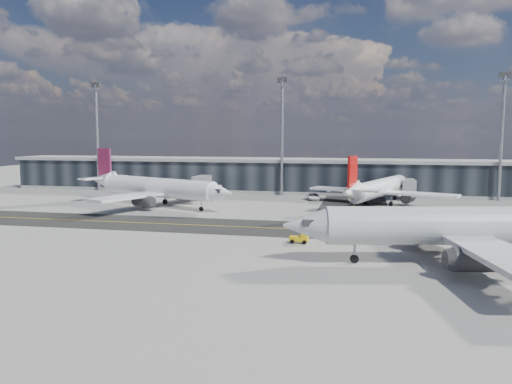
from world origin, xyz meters
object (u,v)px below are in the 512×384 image
airliner_af (156,187)px  service_van (313,197)px  airliner_redtail (379,188)px  airliner_near (477,226)px  baggage_tug (301,238)px

airliner_af → service_van: airliner_af is taller
service_van → airliner_redtail: bearing=-31.8°
service_van → airliner_af: bearing=-160.9°
airliner_near → service_van: size_ratio=7.96×
airliner_redtail → airliner_near: (9.81, -47.23, 0.73)m
airliner_redtail → service_van: airliner_redtail is taller
airliner_af → service_van: 35.92m
airliner_af → service_van: (31.56, 16.87, -3.16)m
baggage_tug → service_van: bearing=-173.0°
airliner_near → baggage_tug: size_ratio=16.91×
airliner_af → airliner_redtail: size_ratio=1.06×
service_van → baggage_tug: bearing=-95.4°
airliner_redtail → airliner_near: airliner_near is taller
airliner_af → baggage_tug: 45.87m
airliner_af → airliner_near: size_ratio=0.86×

